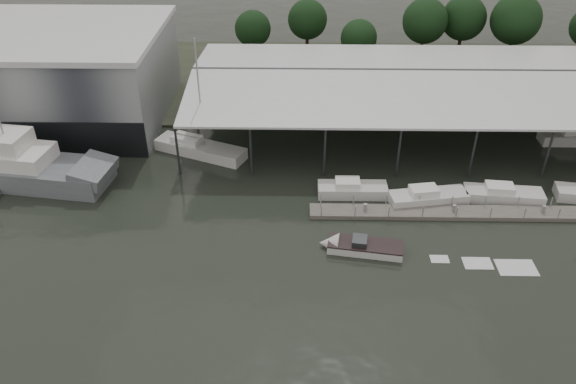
{
  "coord_description": "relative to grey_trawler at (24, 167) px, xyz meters",
  "views": [
    {
      "loc": [
        -0.23,
        -31.65,
        29.66
      ],
      "look_at": [
        -0.98,
        9.64,
        2.5
      ],
      "focal_mm": 35.0,
      "sensor_mm": 36.0,
      "label": 1
    }
  ],
  "objects": [
    {
      "name": "ground",
      "position": [
        26.9,
        -14.99,
        -1.58
      ],
      "size": [
        200.0,
        200.0,
        0.0
      ],
      "primitive_type": "plane",
      "color": "black",
      "rests_on": "ground"
    },
    {
      "name": "land_strip_far",
      "position": [
        26.9,
        27.01,
        -1.48
      ],
      "size": [
        140.0,
        30.0,
        0.3
      ],
      "color": "#3B4030",
      "rests_on": "ground"
    },
    {
      "name": "storage_warehouse",
      "position": [
        -1.1,
        14.96,
        3.71
      ],
      "size": [
        24.5,
        20.5,
        10.5
      ],
      "color": "#91979B",
      "rests_on": "ground"
    },
    {
      "name": "covered_boat_shed",
      "position": [
        43.9,
        13.01,
        4.55
      ],
      "size": [
        58.24,
        24.0,
        6.96
      ],
      "color": "silver",
      "rests_on": "ground"
    },
    {
      "name": "floating_dock",
      "position": [
        41.9,
        -4.99,
        -1.38
      ],
      "size": [
        28.0,
        2.0,
        1.4
      ],
      "color": "slate",
      "rests_on": "ground"
    },
    {
      "name": "grey_trawler",
      "position": [
        0.0,
        0.0,
        0.0
      ],
      "size": [
        17.93,
        7.49,
        8.84
      ],
      "rotation": [
        0.0,
        0.0,
        -0.14
      ],
      "color": "slate",
      "rests_on": "ground"
    },
    {
      "name": "white_sailboat",
      "position": [
        16.21,
        5.79,
        -0.93
      ],
      "size": [
        10.27,
        6.37,
        12.89
      ],
      "rotation": [
        0.0,
        0.0,
        -0.41
      ],
      "color": "silver",
      "rests_on": "ground"
    },
    {
      "name": "speedboat_underway",
      "position": [
        31.83,
        -10.24,
        -1.19
      ],
      "size": [
        17.78,
        4.73,
        2.0
      ],
      "rotation": [
        0.0,
        0.0,
        2.98
      ],
      "color": "silver",
      "rests_on": "ground"
    },
    {
      "name": "moored_cruiser_0",
      "position": [
        31.93,
        -1.89,
        -0.97
      ],
      "size": [
        6.56,
        2.22,
        1.7
      ],
      "rotation": [
        0.0,
        0.0,
        0.0
      ],
      "color": "silver",
      "rests_on": "ground"
    },
    {
      "name": "moored_cruiser_1",
      "position": [
        38.87,
        -3.08,
        -0.97
      ],
      "size": [
        7.52,
        3.37,
        1.7
      ],
      "rotation": [
        0.0,
        0.0,
        0.17
      ],
      "color": "silver",
      "rests_on": "ground"
    },
    {
      "name": "moored_cruiser_2",
      "position": [
        46.02,
        -2.49,
        -0.97
      ],
      "size": [
        7.37,
        2.89,
        1.7
      ],
      "rotation": [
        0.0,
        0.0,
        -0.1
      ],
      "color": "silver",
      "rests_on": "ground"
    },
    {
      "name": "horizon_tree_line",
      "position": [
        51.68,
        33.31,
        4.36
      ],
      "size": [
        66.51,
        11.37,
        10.38
      ],
      "color": "black",
      "rests_on": "ground"
    }
  ]
}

